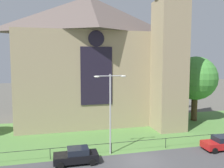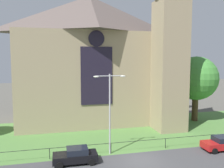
% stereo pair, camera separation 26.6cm
% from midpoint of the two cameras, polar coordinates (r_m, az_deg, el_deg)
% --- Properties ---
extents(ground, '(160.00, 160.00, 0.00)m').
position_cam_midpoint_polar(ground, '(33.44, 1.04, -11.36)').
color(ground, '#56544C').
extents(grass_verge, '(120.00, 20.00, 0.01)m').
position_cam_midpoint_polar(grass_verge, '(31.60, 1.98, -12.38)').
color(grass_verge, '#517F3D').
rests_on(grass_verge, ground).
extents(church_building, '(23.20, 16.20, 26.00)m').
position_cam_midpoint_polar(church_building, '(38.00, -3.82, 6.37)').
color(church_building, tan).
rests_on(church_building, ground).
extents(iron_railing, '(25.24, 0.07, 1.13)m').
position_cam_midpoint_polar(iron_railing, '(25.68, 0.06, -14.46)').
color(iron_railing, black).
rests_on(iron_railing, ground).
extents(tree_right_far, '(7.06, 7.06, 10.49)m').
position_cam_midpoint_polar(tree_right_far, '(40.49, 19.84, 1.24)').
color(tree_right_far, '#4C3823').
rests_on(tree_right_far, ground).
extents(streetlamp_near, '(3.37, 0.26, 8.44)m').
position_cam_midpoint_polar(streetlamp_near, '(24.39, -0.23, -4.82)').
color(streetlamp_near, '#B2B2B7').
rests_on(streetlamp_near, ground).
extents(parked_car_black, '(4.23, 2.07, 1.51)m').
position_cam_midpoint_polar(parked_car_black, '(23.74, -8.47, -16.78)').
color(parked_car_black, black).
rests_on(parked_car_black, ground).
extents(parked_car_red, '(4.23, 2.09, 1.51)m').
position_cam_midpoint_polar(parked_car_red, '(29.32, 25.31, -12.85)').
color(parked_car_red, '#B21919').
rests_on(parked_car_red, ground).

